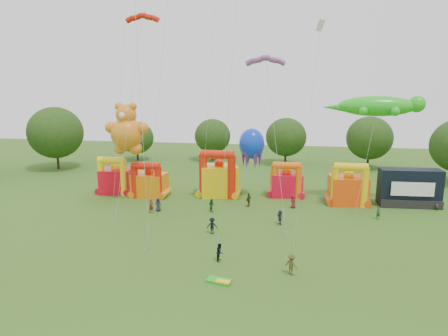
% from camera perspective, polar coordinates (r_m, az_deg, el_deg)
% --- Properties ---
extents(ground, '(160.00, 160.00, 0.00)m').
position_cam_1_polar(ground, '(33.82, -6.57, -16.92)').
color(ground, '#365919').
rests_on(ground, ground).
extents(tree_ring, '(119.33, 121.39, 12.07)m').
position_cam_1_polar(tree_ring, '(32.16, -8.50, -6.36)').
color(tree_ring, '#352314').
rests_on(tree_ring, ground).
extents(bouncy_castle_0, '(5.01, 4.24, 5.79)m').
position_cam_1_polar(bouncy_castle_0, '(62.54, -15.22, -1.51)').
color(bouncy_castle_0, red).
rests_on(bouncy_castle_0, ground).
extents(bouncy_castle_1, '(4.97, 4.16, 5.32)m').
position_cam_1_polar(bouncy_castle_1, '(59.73, -10.65, -2.09)').
color(bouncy_castle_1, orange).
rests_on(bouncy_castle_1, ground).
extents(bouncy_castle_2, '(6.27, 5.50, 7.05)m').
position_cam_1_polar(bouncy_castle_2, '(58.88, -0.75, -1.46)').
color(bouncy_castle_2, '#E3B30B').
rests_on(bouncy_castle_2, ground).
extents(bouncy_castle_3, '(4.89, 4.12, 5.34)m').
position_cam_1_polar(bouncy_castle_3, '(59.49, 8.87, -2.07)').
color(bouncy_castle_3, red).
rests_on(bouncy_castle_3, ground).
extents(bouncy_castle_4, '(5.33, 4.49, 6.01)m').
position_cam_1_polar(bouncy_castle_4, '(57.49, 17.32, -2.72)').
color(bouncy_castle_4, '#F1460D').
rests_on(bouncy_castle_4, ground).
extents(stage_trailer, '(8.06, 3.33, 5.12)m').
position_cam_1_polar(stage_trailer, '(59.68, 24.96, -2.61)').
color(stage_trailer, black).
rests_on(stage_trailer, ground).
extents(teddy_bear_kite, '(6.34, 5.90, 13.91)m').
position_cam_1_polar(teddy_bear_kite, '(57.50, -13.74, 4.64)').
color(teddy_bear_kite, orange).
rests_on(teddy_bear_kite, ground).
extents(gecko_kite, '(13.39, 7.23, 14.87)m').
position_cam_1_polar(gecko_kite, '(56.97, 20.17, 3.82)').
color(gecko_kite, green).
rests_on(gecko_kite, ground).
extents(octopus_kite, '(3.83, 4.74, 10.14)m').
position_cam_1_polar(octopus_kite, '(57.77, 3.62, 1.57)').
color(octopus_kite, '#0E35D5').
rests_on(octopus_kite, ground).
extents(parafoil_kites, '(21.46, 15.11, 29.76)m').
position_cam_1_polar(parafoil_kites, '(45.52, -4.09, 6.66)').
color(parafoil_kites, red).
rests_on(parafoil_kites, ground).
extents(diamond_kites, '(23.04, 18.86, 43.62)m').
position_cam_1_polar(diamond_kites, '(44.98, -3.49, 13.85)').
color(diamond_kites, red).
rests_on(diamond_kites, ground).
extents(folded_kite_bundle, '(2.18, 1.44, 0.31)m').
position_cam_1_polar(folded_kite_bundle, '(34.63, -0.66, -15.85)').
color(folded_kite_bundle, green).
rests_on(folded_kite_bundle, ground).
extents(spectator_0, '(0.86, 0.57, 1.76)m').
position_cam_1_polar(spectator_0, '(52.85, -9.38, -5.19)').
color(spectator_0, '#222138').
rests_on(spectator_0, ground).
extents(spectator_1, '(0.78, 0.80, 1.85)m').
position_cam_1_polar(spectator_1, '(52.30, -10.37, -5.36)').
color(spectator_1, maroon).
rests_on(spectator_1, ground).
extents(spectator_2, '(1.06, 1.05, 1.73)m').
position_cam_1_polar(spectator_2, '(51.96, -1.78, -5.35)').
color(spectator_2, '#1B4323').
rests_on(spectator_2, ground).
extents(spectator_3, '(1.25, 0.78, 1.85)m').
position_cam_1_polar(spectator_3, '(44.56, -1.71, -8.24)').
color(spectator_3, black).
rests_on(spectator_3, ground).
extents(spectator_4, '(0.92, 1.21, 1.91)m').
position_cam_1_polar(spectator_4, '(54.16, 3.54, -4.54)').
color(spectator_4, '#452F1B').
rests_on(spectator_4, ground).
extents(spectator_5, '(0.80, 1.66, 1.72)m').
position_cam_1_polar(spectator_5, '(47.85, 7.98, -7.00)').
color(spectator_5, '#212438').
rests_on(spectator_5, ground).
extents(spectator_6, '(1.02, 0.99, 1.77)m').
position_cam_1_polar(spectator_6, '(54.19, 9.86, -4.77)').
color(spectator_6, maroon).
rests_on(spectator_6, ground).
extents(spectator_7, '(0.71, 0.64, 1.63)m').
position_cam_1_polar(spectator_7, '(52.65, 21.17, -5.99)').
color(spectator_7, '#1C472B').
rests_on(spectator_7, ground).
extents(spectator_8, '(0.67, 0.85, 1.73)m').
position_cam_1_polar(spectator_8, '(38.12, -0.60, -11.92)').
color(spectator_8, black).
rests_on(spectator_8, ground).
extents(spectator_9, '(1.40, 1.23, 1.88)m').
position_cam_1_polar(spectator_9, '(36.06, 9.61, -13.43)').
color(spectator_9, '#473C1C').
rests_on(spectator_9, ground).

